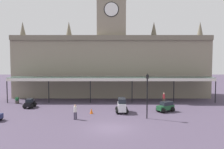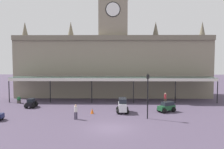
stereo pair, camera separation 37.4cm
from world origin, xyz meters
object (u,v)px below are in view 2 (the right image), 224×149
object	(u,v)px
car_black_sedan	(31,104)
pedestrian_beside_cars	(76,111)
planter_forecourt_centre	(19,100)
victorian_lamppost	(148,91)
traffic_cone	(92,111)
car_green_estate	(167,107)
car_white_van	(122,106)
pedestrian_near_entrance	(165,98)

from	to	relation	value
car_black_sedan	pedestrian_beside_cars	distance (m)	9.56
car_black_sedan	planter_forecourt_centre	bearing A→B (deg)	134.08
car_black_sedan	victorian_lamppost	size ratio (longest dim) A/B	0.41
traffic_cone	planter_forecourt_centre	size ratio (longest dim) A/B	0.67
car_green_estate	planter_forecourt_centre	distance (m)	21.47
pedestrian_beside_cars	planter_forecourt_centre	size ratio (longest dim) A/B	1.74
pedestrian_beside_cars	traffic_cone	size ratio (longest dim) A/B	2.61
car_black_sedan	traffic_cone	distance (m)	9.40
car_white_van	victorian_lamppost	bearing A→B (deg)	-47.44
car_black_sedan	pedestrian_near_entrance	size ratio (longest dim) A/B	1.23
car_black_sedan	victorian_lamppost	world-z (taller)	victorian_lamppost
pedestrian_near_entrance	planter_forecourt_centre	size ratio (longest dim) A/B	1.74
car_black_sedan	car_green_estate	world-z (taller)	car_green_estate
car_white_van	car_black_sedan	bearing A→B (deg)	166.43
car_green_estate	pedestrian_near_entrance	world-z (taller)	pedestrian_near_entrance
traffic_cone	car_white_van	bearing A→B (deg)	9.33
car_black_sedan	planter_forecourt_centre	xyz separation A→B (m)	(-2.84, 2.93, -0.01)
victorian_lamppost	planter_forecourt_centre	distance (m)	20.18
car_black_sedan	traffic_cone	size ratio (longest dim) A/B	3.21
pedestrian_near_entrance	traffic_cone	xyz separation A→B (m)	(-10.03, -5.97, -0.59)
planter_forecourt_centre	car_green_estate	bearing A→B (deg)	-14.80
pedestrian_near_entrance	planter_forecourt_centre	distance (m)	21.56
pedestrian_beside_cars	traffic_cone	distance (m)	3.22
pedestrian_near_entrance	traffic_cone	bearing A→B (deg)	-149.22
pedestrian_near_entrance	car_white_van	bearing A→B (deg)	-139.71
pedestrian_beside_cars	victorian_lamppost	distance (m)	8.27
car_green_estate	traffic_cone	size ratio (longest dim) A/B	3.79
car_black_sedan	pedestrian_near_entrance	bearing A→B (deg)	7.24
victorian_lamppost	pedestrian_near_entrance	bearing A→B (deg)	66.49
car_black_sedan	victorian_lamppost	bearing A→B (deg)	-21.49
pedestrian_near_entrance	victorian_lamppost	distance (m)	9.34
traffic_cone	car_green_estate	bearing A→B (deg)	6.45
traffic_cone	planter_forecourt_centre	distance (m)	13.24
pedestrian_near_entrance	victorian_lamppost	bearing A→B (deg)	-113.51
car_white_van	car_green_estate	size ratio (longest dim) A/B	0.99
car_green_estate	victorian_lamppost	distance (m)	5.10
car_white_van	victorian_lamppost	xyz separation A→B (m)	(2.71, -2.95, 2.32)
traffic_cone	planter_forecourt_centre	xyz separation A→B (m)	(-11.52, 6.53, 0.17)
car_green_estate	traffic_cone	distance (m)	9.30
pedestrian_beside_cars	victorian_lamppost	bearing A→B (deg)	3.00
car_black_sedan	traffic_cone	xyz separation A→B (m)	(8.68, -3.60, -0.18)
car_green_estate	planter_forecourt_centre	size ratio (longest dim) A/B	2.53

